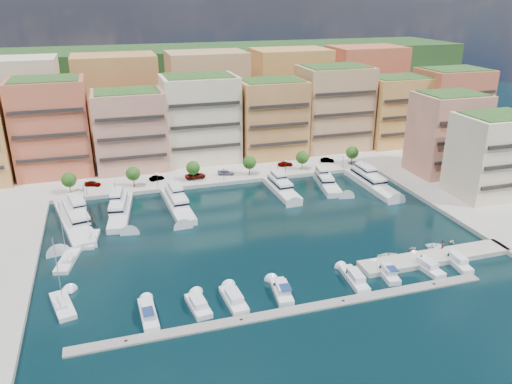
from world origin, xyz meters
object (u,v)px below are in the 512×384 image
(lamppost_2, at_px, (224,171))
(car_1, at_px, (157,178))
(person_1, at_px, (442,244))
(sailboat_2, at_px, (91,240))
(tender_1, at_px, (412,248))
(cruiser_2, at_px, (198,306))
(car_2, at_px, (195,176))
(person_0, at_px, (421,258))
(yacht_1, at_px, (120,209))
(cruiser_6, at_px, (354,279))
(tree_2, at_px, (193,168))
(tree_5, at_px, (352,153))
(tree_0, at_px, (69,180))
(yacht_2, at_px, (177,203))
(sailboat_0, at_px, (63,306))
(sailboat_1, at_px, (68,261))
(car_0, at_px, (93,184))
(lamppost_1, at_px, (157,177))
(car_4, at_px, (285,164))
(tree_1, at_px, (133,174))
(car_5, at_px, (327,160))
(cruiser_1, at_px, (148,314))
(tender_2, at_px, (435,245))
(yacht_0, at_px, (74,218))
(cruiser_9, at_px, (456,261))
(tender_3, at_px, (452,241))
(tree_3, at_px, (249,162))
(yacht_6, at_px, (370,181))
(car_3, at_px, (226,173))
(cruiser_7, at_px, (387,273))
(tender_0, at_px, (388,256))
(cruiser_4, at_px, (282,291))
(cruiser_8, at_px, (426,266))
(lamppost_4, at_px, (343,159))

(lamppost_2, height_order, car_1, lamppost_2)
(person_1, bearing_deg, lamppost_2, -73.80)
(sailboat_2, distance_m, tender_1, 67.25)
(cruiser_2, relative_size, car_2, 1.30)
(car_1, distance_m, person_0, 74.15)
(yacht_1, relative_size, cruiser_6, 2.42)
(tree_2, xyz_separation_m, tree_5, (48.00, 0.00, 0.00))
(tree_0, relative_size, car_2, 0.98)
(yacht_2, bearing_deg, sailboat_0, -124.00)
(sailboat_1, xyz_separation_m, car_0, (4.85, 39.44, 1.41))
(tree_5, relative_size, yacht_2, 0.26)
(lamppost_1, xyz_separation_m, car_4, (38.44, 6.78, -2.08))
(tree_1, xyz_separation_m, car_5, (57.93, 4.12, -3.05))
(yacht_1, height_order, cruiser_1, yacht_1)
(tender_2, bearing_deg, yacht_1, 66.16)
(yacht_0, height_order, cruiser_9, yacht_0)
(tender_3, relative_size, car_1, 0.37)
(tree_1, xyz_separation_m, tender_1, (51.88, -50.79, -4.32))
(tender_3, height_order, car_2, car_2)
(lamppost_1, relative_size, cruiser_9, 0.47)
(tree_3, xyz_separation_m, sailboat_2, (-43.14, -27.31, -4.43))
(yacht_6, bearing_deg, yacht_0, -178.69)
(tree_5, bearing_deg, car_3, 176.92)
(tender_1, bearing_deg, sailboat_2, 76.11)
(sailboat_1, height_order, car_5, sailboat_1)
(sailboat_1, bearing_deg, cruiser_7, -21.56)
(tree_3, relative_size, sailboat_1, 0.43)
(car_1, bearing_deg, car_0, 73.27)
(tender_3, bearing_deg, car_4, -0.93)
(tree_2, xyz_separation_m, cruiser_7, (25.71, -58.10, -4.17))
(cruiser_2, xyz_separation_m, sailboat_0, (-21.66, 6.85, -0.24))
(cruiser_6, relative_size, tender_0, 2.08)
(cruiser_4, bearing_deg, yacht_6, 46.26)
(cruiser_8, height_order, sailboat_1, sailboat_1)
(yacht_6, distance_m, car_5, 19.63)
(tree_1, bearing_deg, tree_2, 0.00)
(person_1, bearing_deg, cruiser_2, -11.22)
(car_5, bearing_deg, sailboat_0, 148.75)
(lamppost_2, bearing_deg, lamppost_4, 0.00)
(cruiser_2, bearing_deg, yacht_1, 103.43)
(yacht_0, distance_m, sailboat_0, 34.41)
(tree_0, bearing_deg, lamppost_4, -1.73)
(tender_1, xyz_separation_m, person_0, (-2.33, -6.15, 1.36))
(yacht_6, height_order, car_5, yacht_6)
(lamppost_4, distance_m, yacht_0, 76.24)
(yacht_1, xyz_separation_m, yacht_2, (13.53, -0.10, 0.12))
(tree_0, bearing_deg, sailboat_2, -79.91)
(tree_0, distance_m, yacht_6, 79.54)
(cruiser_6, height_order, car_5, car_5)
(yacht_2, relative_size, car_5, 5.28)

